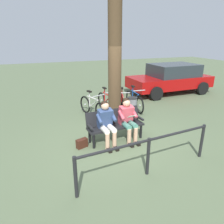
{
  "coord_description": "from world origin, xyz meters",
  "views": [
    {
      "loc": [
        2.06,
        4.89,
        2.79
      ],
      "look_at": [
        0.05,
        -0.33,
        0.75
      ],
      "focal_mm": 33.45,
      "sensor_mm": 36.0,
      "label": 1
    }
  ],
  "objects_px": {
    "bicycle_orange": "(106,103)",
    "handbag": "(82,143)",
    "bench": "(115,123)",
    "litter_bin": "(132,108)",
    "bicycle_red": "(122,103)",
    "person_companion": "(106,121)",
    "parked_car": "(171,78)",
    "person_reading": "(128,118)",
    "bicycle_green": "(134,101)",
    "tree_trunk": "(115,62)",
    "bicycle_silver": "(93,107)"
  },
  "relations": [
    {
      "from": "bicycle_orange",
      "to": "handbag",
      "type": "bearing_deg",
      "value": -37.08
    },
    {
      "from": "bench",
      "to": "litter_bin",
      "type": "bearing_deg",
      "value": -136.27
    },
    {
      "from": "bench",
      "to": "bicycle_red",
      "type": "bearing_deg",
      "value": -122.57
    },
    {
      "from": "person_companion",
      "to": "bicycle_red",
      "type": "relative_size",
      "value": 0.75
    },
    {
      "from": "person_companion",
      "to": "litter_bin",
      "type": "relative_size",
      "value": 1.55
    },
    {
      "from": "parked_car",
      "to": "person_reading",
      "type": "bearing_deg",
      "value": 42.03
    },
    {
      "from": "person_companion",
      "to": "bicycle_orange",
      "type": "distance_m",
      "value": 2.6
    },
    {
      "from": "person_companion",
      "to": "handbag",
      "type": "bearing_deg",
      "value": -7.04
    },
    {
      "from": "bicycle_green",
      "to": "parked_car",
      "type": "height_order",
      "value": "parked_car"
    },
    {
      "from": "handbag",
      "to": "parked_car",
      "type": "height_order",
      "value": "parked_car"
    },
    {
      "from": "bench",
      "to": "parked_car",
      "type": "distance_m",
      "value": 6.02
    },
    {
      "from": "litter_bin",
      "to": "bicycle_red",
      "type": "relative_size",
      "value": 0.48
    },
    {
      "from": "bench",
      "to": "tree_trunk",
      "type": "distance_m",
      "value": 2.0
    },
    {
      "from": "person_companion",
      "to": "bicycle_orange",
      "type": "relative_size",
      "value": 0.71
    },
    {
      "from": "bicycle_red",
      "to": "person_reading",
      "type": "bearing_deg",
      "value": -1.45
    },
    {
      "from": "bicycle_green",
      "to": "bicycle_red",
      "type": "xyz_separation_m",
      "value": [
        0.58,
        0.12,
        0.0
      ]
    },
    {
      "from": "person_companion",
      "to": "parked_car",
      "type": "height_order",
      "value": "parked_car"
    },
    {
      "from": "person_reading",
      "to": "handbag",
      "type": "xyz_separation_m",
      "value": [
        1.32,
        -0.0,
        -0.54
      ]
    },
    {
      "from": "bench",
      "to": "bicycle_orange",
      "type": "relative_size",
      "value": 0.97
    },
    {
      "from": "bicycle_green",
      "to": "tree_trunk",
      "type": "bearing_deg",
      "value": -49.83
    },
    {
      "from": "bicycle_green",
      "to": "bicycle_orange",
      "type": "xyz_separation_m",
      "value": [
        1.13,
        -0.13,
        0.0
      ]
    },
    {
      "from": "person_companion",
      "to": "bicycle_orange",
      "type": "bearing_deg",
      "value": -113.17
    },
    {
      "from": "bicycle_green",
      "to": "bicycle_orange",
      "type": "height_order",
      "value": "same"
    },
    {
      "from": "bicycle_silver",
      "to": "handbag",
      "type": "bearing_deg",
      "value": -40.8
    },
    {
      "from": "person_companion",
      "to": "parked_car",
      "type": "relative_size",
      "value": 0.28
    },
    {
      "from": "person_companion",
      "to": "tree_trunk",
      "type": "relative_size",
      "value": 0.3
    },
    {
      "from": "tree_trunk",
      "to": "bicycle_red",
      "type": "xyz_separation_m",
      "value": [
        -0.64,
        -0.8,
        -1.67
      ]
    },
    {
      "from": "parked_car",
      "to": "person_companion",
      "type": "bearing_deg",
      "value": 38.38
    },
    {
      "from": "bicycle_orange",
      "to": "bicycle_silver",
      "type": "bearing_deg",
      "value": -70.32
    },
    {
      "from": "person_companion",
      "to": "litter_bin",
      "type": "xyz_separation_m",
      "value": [
        -1.49,
        -1.46,
        -0.27
      ]
    },
    {
      "from": "bench",
      "to": "bicycle_orange",
      "type": "xyz_separation_m",
      "value": [
        -0.56,
        -2.25,
        -0.15
      ]
    },
    {
      "from": "person_reading",
      "to": "parked_car",
      "type": "height_order",
      "value": "parked_car"
    },
    {
      "from": "bench",
      "to": "bicycle_silver",
      "type": "relative_size",
      "value": 1.0
    },
    {
      "from": "bicycle_green",
      "to": "bicycle_silver",
      "type": "xyz_separation_m",
      "value": [
        1.77,
        0.15,
        0.0
      ]
    },
    {
      "from": "person_companion",
      "to": "bicycle_orange",
      "type": "xyz_separation_m",
      "value": [
        -0.87,
        -2.43,
        -0.3
      ]
    },
    {
      "from": "person_reading",
      "to": "handbag",
      "type": "bearing_deg",
      "value": -3.65
    },
    {
      "from": "handbag",
      "to": "bicycle_green",
      "type": "height_order",
      "value": "bicycle_green"
    },
    {
      "from": "person_companion",
      "to": "tree_trunk",
      "type": "bearing_deg",
      "value": -123.15
    },
    {
      "from": "bench",
      "to": "person_reading",
      "type": "bearing_deg",
      "value": 152.7
    },
    {
      "from": "tree_trunk",
      "to": "bicycle_red",
      "type": "height_order",
      "value": "tree_trunk"
    },
    {
      "from": "bicycle_red",
      "to": "bicycle_orange",
      "type": "xyz_separation_m",
      "value": [
        0.55,
        -0.25,
        0.0
      ]
    },
    {
      "from": "handbag",
      "to": "parked_car",
      "type": "distance_m",
      "value": 6.92
    },
    {
      "from": "person_reading",
      "to": "bicycle_silver",
      "type": "xyz_separation_m",
      "value": [
        0.41,
        -2.11,
        -0.31
      ]
    },
    {
      "from": "bench",
      "to": "person_companion",
      "type": "xyz_separation_m",
      "value": [
        0.31,
        0.18,
        0.16
      ]
    },
    {
      "from": "bench",
      "to": "bicycle_green",
      "type": "distance_m",
      "value": 2.71
    },
    {
      "from": "bicycle_red",
      "to": "bicycle_silver",
      "type": "bearing_deg",
      "value": -69.85
    },
    {
      "from": "bench",
      "to": "bicycle_silver",
      "type": "distance_m",
      "value": 1.97
    },
    {
      "from": "bench",
      "to": "bicycle_silver",
      "type": "xyz_separation_m",
      "value": [
        0.08,
        -1.97,
        -0.15
      ]
    },
    {
      "from": "parked_car",
      "to": "bicycle_silver",
      "type": "bearing_deg",
      "value": 20.91
    },
    {
      "from": "handbag",
      "to": "bicycle_silver",
      "type": "height_order",
      "value": "bicycle_silver"
    }
  ]
}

